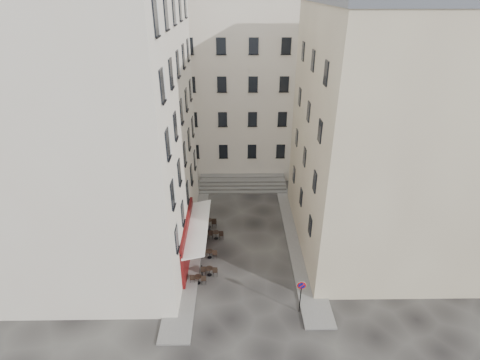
{
  "coord_description": "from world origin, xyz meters",
  "views": [
    {
      "loc": [
        -0.75,
        -22.16,
        18.93
      ],
      "look_at": [
        -0.39,
        4.0,
        5.31
      ],
      "focal_mm": 28.0,
      "sensor_mm": 36.0,
      "label": 1
    }
  ],
  "objects_px": {
    "pedestrian": "(207,227)",
    "no_parking_sign": "(301,291)",
    "bistro_table_b": "(209,271)",
    "bistro_table_a": "(198,279)"
  },
  "relations": [
    {
      "from": "bistro_table_a",
      "to": "bistro_table_b",
      "type": "xyz_separation_m",
      "value": [
        0.75,
        0.83,
        0.02
      ]
    },
    {
      "from": "no_parking_sign",
      "to": "pedestrian",
      "type": "distance_m",
      "value": 10.72
    },
    {
      "from": "bistro_table_a",
      "to": "bistro_table_b",
      "type": "distance_m",
      "value": 1.12
    },
    {
      "from": "bistro_table_a",
      "to": "bistro_table_b",
      "type": "relative_size",
      "value": 0.96
    },
    {
      "from": "bistro_table_b",
      "to": "pedestrian",
      "type": "relative_size",
      "value": 0.66
    },
    {
      "from": "bistro_table_b",
      "to": "pedestrian",
      "type": "distance_m",
      "value": 4.94
    },
    {
      "from": "no_parking_sign",
      "to": "bistro_table_a",
      "type": "distance_m",
      "value": 7.46
    },
    {
      "from": "no_parking_sign",
      "to": "pedestrian",
      "type": "xyz_separation_m",
      "value": [
        -6.56,
        8.43,
        -0.87
      ]
    },
    {
      "from": "pedestrian",
      "to": "no_parking_sign",
      "type": "bearing_deg",
      "value": 131.7
    },
    {
      "from": "no_parking_sign",
      "to": "bistro_table_b",
      "type": "distance_m",
      "value": 7.15
    }
  ]
}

